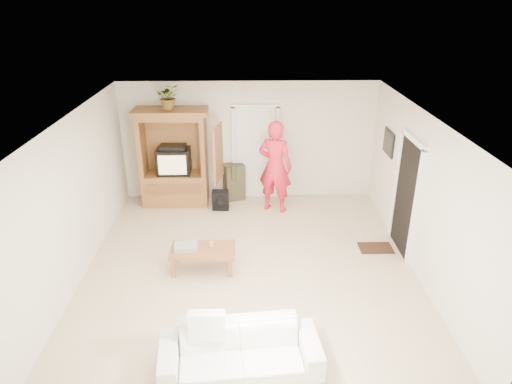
# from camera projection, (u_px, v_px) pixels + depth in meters

# --- Properties ---
(floor) EXTENTS (6.00, 6.00, 0.00)m
(floor) POSITION_uv_depth(u_px,v_px,m) (250.00, 268.00, 7.73)
(floor) COLOR tan
(floor) RESTS_ON ground
(ceiling) EXTENTS (6.00, 6.00, 0.00)m
(ceiling) POSITION_uv_depth(u_px,v_px,m) (249.00, 118.00, 6.68)
(ceiling) COLOR white
(ceiling) RESTS_ON floor
(wall_back) EXTENTS (5.50, 0.00, 5.50)m
(wall_back) POSITION_uv_depth(u_px,v_px,m) (249.00, 141.00, 9.95)
(wall_back) COLOR silver
(wall_back) RESTS_ON floor
(wall_front) EXTENTS (5.50, 0.00, 5.50)m
(wall_front) POSITION_uv_depth(u_px,v_px,m) (253.00, 327.00, 4.47)
(wall_front) COLOR silver
(wall_front) RESTS_ON floor
(wall_left) EXTENTS (0.00, 6.00, 6.00)m
(wall_left) POSITION_uv_depth(u_px,v_px,m) (75.00, 200.00, 7.15)
(wall_left) COLOR silver
(wall_left) RESTS_ON floor
(wall_right) EXTENTS (0.00, 6.00, 6.00)m
(wall_right) POSITION_uv_depth(u_px,v_px,m) (422.00, 197.00, 7.26)
(wall_right) COLOR silver
(wall_right) RESTS_ON floor
(armoire) EXTENTS (1.82, 1.14, 2.10)m
(armoire) POSITION_uv_depth(u_px,v_px,m) (175.00, 164.00, 9.76)
(armoire) COLOR #95622E
(armoire) RESTS_ON floor
(door_back) EXTENTS (0.85, 0.05, 2.04)m
(door_back) POSITION_uv_depth(u_px,v_px,m) (255.00, 154.00, 10.04)
(door_back) COLOR white
(door_back) RESTS_ON floor
(doorway_right) EXTENTS (0.05, 0.90, 2.04)m
(doorway_right) POSITION_uv_depth(u_px,v_px,m) (406.00, 198.00, 7.92)
(doorway_right) COLOR black
(doorway_right) RESTS_ON floor
(framed_picture) EXTENTS (0.03, 0.60, 0.48)m
(framed_picture) POSITION_uv_depth(u_px,v_px,m) (389.00, 143.00, 8.87)
(framed_picture) COLOR black
(framed_picture) RESTS_ON wall_right
(doormat) EXTENTS (0.60, 0.40, 0.02)m
(doormat) POSITION_uv_depth(u_px,v_px,m) (376.00, 248.00, 8.32)
(doormat) COLOR #382316
(doormat) RESTS_ON floor
(plant) EXTENTS (0.54, 0.49, 0.52)m
(plant) POSITION_uv_depth(u_px,v_px,m) (169.00, 97.00, 9.15)
(plant) COLOR #4C7238
(plant) RESTS_ON armoire
(man) EXTENTS (0.84, 0.70, 1.96)m
(man) POSITION_uv_depth(u_px,v_px,m) (275.00, 167.00, 9.41)
(man) COLOR red
(man) RESTS_ON floor
(sofa) EXTENTS (2.03, 0.95, 0.57)m
(sofa) POSITION_uv_depth(u_px,v_px,m) (240.00, 351.00, 5.57)
(sofa) COLOR silver
(sofa) RESTS_ON floor
(coffee_table) EXTENTS (1.08, 0.59, 0.40)m
(coffee_table) POSITION_uv_depth(u_px,v_px,m) (203.00, 251.00, 7.58)
(coffee_table) COLOR brown
(coffee_table) RESTS_ON floor
(towel) EXTENTS (0.41, 0.32, 0.08)m
(towel) POSITION_uv_depth(u_px,v_px,m) (186.00, 247.00, 7.53)
(towel) COLOR #C94358
(towel) RESTS_ON coffee_table
(candle) EXTENTS (0.08, 0.08, 0.10)m
(candle) POSITION_uv_depth(u_px,v_px,m) (211.00, 244.00, 7.58)
(candle) COLOR tan
(candle) RESTS_ON coffee_table
(backpack_black) EXTENTS (0.36, 0.22, 0.43)m
(backpack_black) POSITION_uv_depth(u_px,v_px,m) (221.00, 201.00, 9.70)
(backpack_black) COLOR black
(backpack_black) RESTS_ON floor
(backpack_olive) EXTENTS (0.51, 0.45, 0.82)m
(backpack_olive) POSITION_uv_depth(u_px,v_px,m) (234.00, 182.00, 10.16)
(backpack_olive) COLOR #47442B
(backpack_olive) RESTS_ON floor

